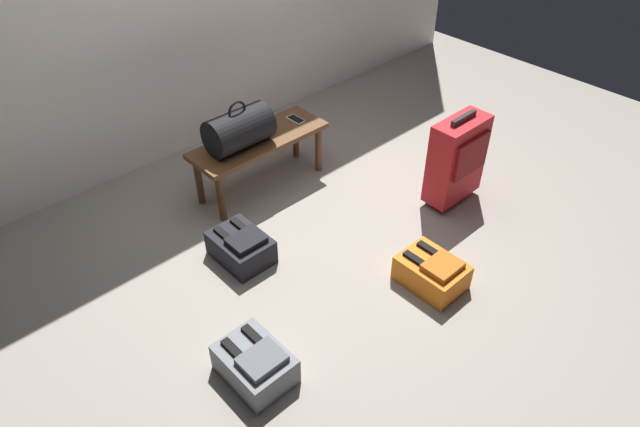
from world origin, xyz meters
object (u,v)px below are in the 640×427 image
object	(u,v)px
backpack_dark	(241,247)
backpack_grey	(255,364)
bench	(260,146)
backpack_orange	(432,272)
cell_phone	(296,119)
suitcase_upright_red	(457,159)
duffel_bag_black	(239,129)

from	to	relation	value
backpack_dark	backpack_grey	bearing A→B (deg)	-122.08
bench	backpack_grey	distance (m)	1.67
bench	backpack_orange	size ratio (longest dim) A/B	2.63
backpack_dark	cell_phone	bearing A→B (deg)	30.26
backpack_dark	backpack_grey	distance (m)	0.88
suitcase_upright_red	backpack_orange	world-z (taller)	suitcase_upright_red
duffel_bag_black	suitcase_upright_red	size ratio (longest dim) A/B	0.65
backpack_dark	bench	bearing A→B (deg)	42.35
duffel_bag_black	backpack_grey	xyz separation A→B (m)	(-0.89, -1.27, -0.44)
bench	suitcase_upright_red	bearing A→B (deg)	-50.12
duffel_bag_black	backpack_dark	xyz separation A→B (m)	(-0.42, -0.53, -0.44)
bench	duffel_bag_black	bearing A→B (deg)	-180.00
backpack_dark	duffel_bag_black	bearing A→B (deg)	51.34
suitcase_upright_red	backpack_grey	distance (m)	1.95
bench	backpack_dark	xyz separation A→B (m)	(-0.58, -0.53, -0.25)
bench	backpack_dark	distance (m)	0.82
backpack_orange	suitcase_upright_red	bearing A→B (deg)	29.38
duffel_bag_black	backpack_grey	bearing A→B (deg)	-124.93
bench	suitcase_upright_red	size ratio (longest dim) A/B	1.49
backpack_orange	backpack_grey	bearing A→B (deg)	170.48
duffel_bag_black	backpack_orange	world-z (taller)	duffel_bag_black
bench	cell_phone	size ratio (longest dim) A/B	6.94
bench	cell_phone	bearing A→B (deg)	2.67
bench	cell_phone	xyz separation A→B (m)	(0.35, 0.02, 0.07)
backpack_orange	backpack_dark	bearing A→B (deg)	126.25
backpack_grey	cell_phone	bearing A→B (deg)	42.70
cell_phone	backpack_orange	bearing A→B (deg)	-99.10
backpack_orange	bench	bearing A→B (deg)	94.46
bench	backpack_orange	distance (m)	1.49
backpack_dark	backpack_orange	size ratio (longest dim) A/B	1.00
backpack_dark	suitcase_upright_red	bearing A→B (deg)	-19.65
backpack_grey	backpack_dark	bearing A→B (deg)	57.92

